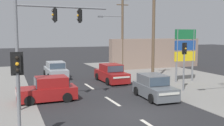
% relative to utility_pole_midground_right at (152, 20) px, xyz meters
% --- Properties ---
extents(ground_plane, '(140.00, 140.00, 0.00)m').
position_rel_utility_pole_midground_right_xyz_m(ground_plane, '(-5.68, -7.97, -5.34)').
color(ground_plane, '#28282B').
extents(lane_dash_mid, '(0.20, 2.40, 0.01)m').
position_rel_utility_pole_midground_right_xyz_m(lane_dash_mid, '(-5.68, -4.97, -5.33)').
color(lane_dash_mid, silver).
rests_on(lane_dash_mid, ground).
extents(lane_dash_far, '(0.20, 2.40, 0.01)m').
position_rel_utility_pole_midground_right_xyz_m(lane_dash_far, '(-5.68, 0.03, -5.33)').
color(lane_dash_far, silver).
rests_on(lane_dash_far, ground).
extents(utility_pole_midground_right, '(3.77, 0.69, 9.94)m').
position_rel_utility_pole_midground_right_xyz_m(utility_pole_midground_right, '(0.00, 0.00, 0.00)').
color(utility_pole_midground_right, brown).
rests_on(utility_pole_midground_right, ground).
extents(utility_pole_background_right, '(3.78, 0.43, 8.54)m').
position_rel_utility_pole_midground_right_xyz_m(utility_pole_background_right, '(0.47, 7.65, -0.71)').
color(utility_pole_background_right, brown).
rests_on(utility_pole_background_right, ground).
extents(traffic_signal_mast, '(5.29, 0.52, 6.00)m').
position_rel_utility_pole_midground_right_xyz_m(traffic_signal_mast, '(-9.87, -4.86, -1.19)').
color(traffic_signal_mast, slate).
rests_on(traffic_signal_mast, ground).
extents(pedestal_signal_right_kerb, '(0.44, 0.30, 3.56)m').
position_rel_utility_pole_midground_right_xyz_m(pedestal_signal_right_kerb, '(0.25, -4.21, -2.92)').
color(pedestal_signal_right_kerb, slate).
rests_on(pedestal_signal_right_kerb, ground).
extents(pedestal_signal_left_kerb, '(0.44, 0.29, 3.56)m').
position_rel_utility_pole_midground_right_xyz_m(pedestal_signal_left_kerb, '(-11.35, -9.96, -2.92)').
color(pedestal_signal_left_kerb, slate).
rests_on(pedestal_signal_left_kerb, ground).
extents(shopping_plaza_sign, '(2.10, 0.16, 4.60)m').
position_rel_utility_pole_midground_right_xyz_m(shopping_plaza_sign, '(2.68, -1.09, -2.35)').
color(shopping_plaza_sign, slate).
rests_on(shopping_plaza_sign, ground).
extents(shopfront_wall_far, '(12.00, 1.00, 3.60)m').
position_rel_utility_pole_midground_right_xyz_m(shopfront_wall_far, '(5.32, 8.03, -3.54)').
color(shopfront_wall_far, gray).
rests_on(shopfront_wall_far, ground).
extents(hatchback_oncoming_near, '(1.94, 3.72, 1.53)m').
position_rel_utility_pole_midground_right_xyz_m(hatchback_oncoming_near, '(-2.82, -5.18, -4.63)').
color(hatchback_oncoming_near, slate).
rests_on(hatchback_oncoming_near, ground).
extents(sedan_oncoming_mid, '(1.94, 4.26, 1.56)m').
position_rel_utility_pole_midground_right_xyz_m(sedan_oncoming_mid, '(-3.28, 1.25, -4.63)').
color(sedan_oncoming_mid, maroon).
rests_on(sedan_oncoming_mid, ground).
extents(hatchback_receding_far, '(3.65, 1.79, 1.53)m').
position_rel_utility_pole_midground_right_xyz_m(hatchback_receding_far, '(-9.38, -3.37, -4.63)').
color(hatchback_receding_far, maroon).
rests_on(hatchback_receding_far, ground).
extents(sedan_kerbside_parked, '(1.90, 4.25, 1.56)m').
position_rel_utility_pole_midground_right_xyz_m(sedan_kerbside_parked, '(-7.44, 5.20, -4.63)').
color(sedan_kerbside_parked, '#A3A8AD').
rests_on(sedan_kerbside_parked, ground).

